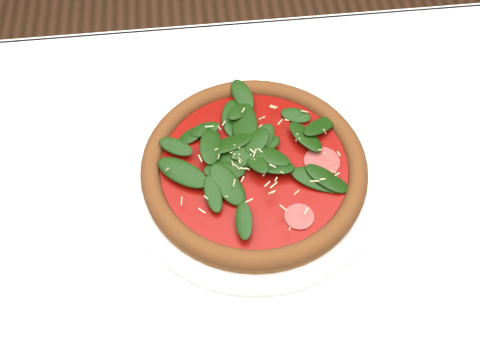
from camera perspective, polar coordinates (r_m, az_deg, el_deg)
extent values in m
cube|color=white|center=(0.75, -0.50, -5.18)|extent=(1.20, 0.80, 0.04)
cylinder|color=#4F341F|center=(1.37, 21.00, 2.50)|extent=(0.06, 0.06, 0.71)
cube|color=white|center=(1.06, -2.87, 11.65)|extent=(1.20, 0.01, 0.22)
cylinder|color=silver|center=(0.77, 1.48, 0.67)|extent=(0.37, 0.37, 0.01)
torus|color=silver|center=(0.76, 1.49, 0.85)|extent=(0.37, 0.37, 0.01)
cylinder|color=#8E5E22|center=(0.76, 1.50, 1.17)|extent=(0.42, 0.42, 0.01)
torus|color=#9A5423|center=(0.75, 1.51, 1.53)|extent=(0.42, 0.42, 0.03)
cylinder|color=#880604|center=(0.75, 1.51, 1.53)|extent=(0.35, 0.35, 0.00)
cylinder|color=#9C473E|center=(0.75, 1.52, 1.71)|extent=(0.31, 0.31, 0.00)
ellipsoid|color=#123409|center=(0.74, 1.54, 2.18)|extent=(0.33, 0.33, 0.03)
cylinder|color=beige|center=(0.73, 1.55, 2.47)|extent=(0.31, 0.31, 0.00)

